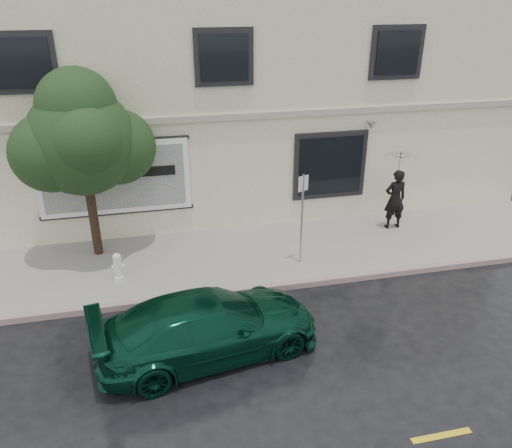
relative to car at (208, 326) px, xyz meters
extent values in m
plane|color=black|center=(1.34, 0.50, -0.67)|extent=(90.00, 90.00, 0.00)
cube|color=gray|center=(1.34, 3.75, -0.59)|extent=(20.00, 3.50, 0.15)
cube|color=gray|center=(1.34, 2.00, -0.59)|extent=(20.00, 0.18, 0.16)
cube|color=beige|center=(1.34, 9.50, 2.83)|extent=(20.00, 8.00, 7.00)
cube|color=#9E9984|center=(1.34, 5.46, 2.93)|extent=(20.00, 0.12, 0.18)
cube|color=black|center=(4.54, 5.46, 1.28)|extent=(2.30, 0.10, 2.10)
cube|color=black|center=(4.54, 5.40, 1.28)|extent=(2.00, 0.05, 1.80)
cube|color=black|center=(-3.66, 5.40, 4.53)|extent=(1.30, 0.05, 1.20)
cube|color=black|center=(1.34, 5.40, 4.53)|extent=(1.30, 0.05, 1.20)
cube|color=black|center=(6.34, 5.40, 4.53)|extent=(1.30, 0.05, 1.20)
cube|color=white|center=(-1.86, 5.43, 1.38)|extent=(4.20, 0.06, 2.10)
cube|color=orange|center=(-1.86, 5.39, 1.38)|extent=(3.90, 0.04, 1.80)
cube|color=black|center=(-1.86, 5.46, 0.33)|extent=(4.30, 0.10, 0.10)
cube|color=black|center=(-1.86, 5.46, 2.43)|extent=(4.30, 0.10, 0.10)
cube|color=black|center=(-1.86, 5.36, 1.53)|extent=(3.40, 0.02, 0.28)
imported|color=#083423|center=(0.00, 0.00, 0.00)|extent=(4.85, 2.77, 1.33)
imported|color=black|center=(6.30, 4.44, 0.42)|extent=(0.68, 0.45, 1.86)
imported|color=black|center=(6.30, 4.44, 1.72)|extent=(1.28, 1.28, 0.74)
cylinder|color=#302315|center=(-2.48, 4.69, 0.62)|extent=(0.25, 0.25, 2.26)
sphere|color=black|center=(-2.48, 4.69, 2.69)|extent=(2.76, 2.76, 2.76)
cylinder|color=silver|center=(-1.88, 3.15, -0.48)|extent=(0.28, 0.28, 0.07)
cylinder|color=silver|center=(-1.88, 3.15, -0.18)|extent=(0.21, 0.21, 0.51)
sphere|color=silver|center=(-1.88, 3.15, 0.11)|extent=(0.21, 0.21, 0.21)
cylinder|color=silver|center=(-1.88, 3.15, -0.16)|extent=(0.30, 0.09, 0.09)
cylinder|color=#9FA1A8|center=(2.88, 2.97, 0.73)|extent=(0.05, 0.05, 2.50)
cube|color=silver|center=(2.88, 2.97, 1.74)|extent=(0.29, 0.14, 0.40)
camera|label=1|loc=(-0.86, -8.26, 6.20)|focal=35.00mm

